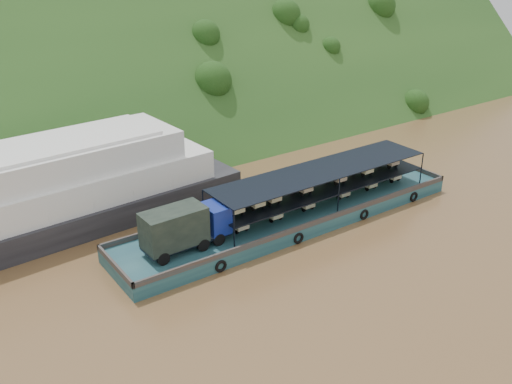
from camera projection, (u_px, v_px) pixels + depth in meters
ground at (292, 229)px, 52.42m from camera, size 160.00×160.00×0.00m
hillside at (131, 130)px, 79.24m from camera, size 140.00×39.60×39.60m
cargo_barge at (281, 215)px, 52.42m from camera, size 35.00×7.18×4.96m
passenger_ferry at (30, 197)px, 50.69m from camera, size 40.26×12.46×8.04m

